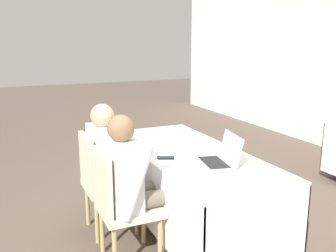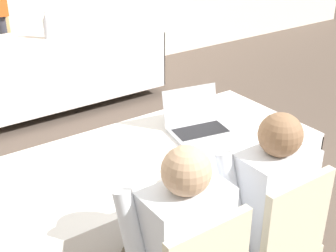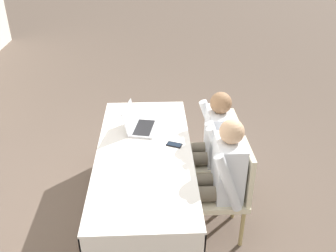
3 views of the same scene
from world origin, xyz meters
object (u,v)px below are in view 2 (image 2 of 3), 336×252
Objects in this scene: person_checkered_shirt at (174,243)px; laptop at (197,124)px; chair_near_right at (272,239)px; person_white_shirt at (260,202)px; water_bottle at (47,26)px; cell_phone at (189,168)px.

laptop is at bearing -134.29° from person_checkered_shirt.
chair_near_right is 0.19m from person_white_shirt.
person_checkered_shirt is at bearing -123.25° from laptop.
person_white_shirt is (0.52, 0.00, 0.00)m from person_checkered_shirt.
laptop is at bearing -91.00° from water_bottle.
water_bottle is at bearing 106.61° from cell_phone.
person_white_shirt is at bearing -93.33° from water_bottle.
cell_phone is 0.14× the size of person_white_shirt.
chair_near_right is (-0.14, -0.77, -0.28)m from laptop.
person_checkered_shirt is (-0.66, -0.67, -0.12)m from laptop.
laptop is at bearing -101.59° from person_white_shirt.
water_bottle is at bearing -93.33° from person_white_shirt.
laptop is at bearing -100.09° from chair_near_right.
person_checkered_shirt is at bearing -102.71° from water_bottle.
person_checkered_shirt reaches higher than water_bottle.
person_white_shirt is at bearing -90.56° from laptop.
laptop is 0.70m from person_white_shirt.
cell_phone is 0.17× the size of chair_near_right.
cell_phone is 0.54m from chair_near_right.
water_bottle is 3.11m from person_white_shirt.
laptop is 0.35× the size of person_white_shirt.
water_bottle is 0.30× the size of chair_near_right.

